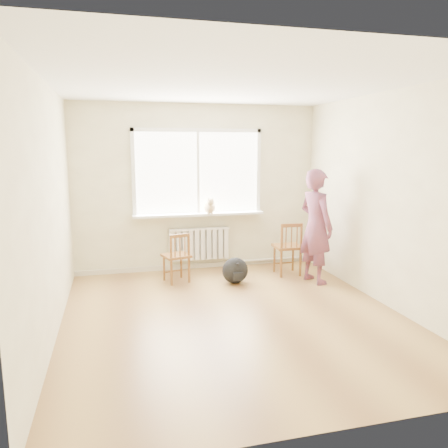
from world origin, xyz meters
TOP-DOWN VIEW (x-y plane):
  - floor at (0.00, 0.00)m, footprint 4.50×4.50m
  - ceiling at (0.00, 0.00)m, footprint 4.50×4.50m
  - back_wall at (0.00, 2.25)m, footprint 4.00×0.01m
  - window at (0.00, 2.22)m, footprint 2.12×0.05m
  - windowsill at (0.00, 2.14)m, footprint 2.15×0.22m
  - radiator at (0.00, 2.16)m, footprint 1.00×0.12m
  - heating_pipe at (1.25, 2.19)m, footprint 1.40×0.04m
  - baseboard at (0.00, 2.23)m, footprint 4.00×0.03m
  - chair_left at (-0.46, 1.53)m, footprint 0.46×0.45m
  - chair_right at (1.31, 1.49)m, footprint 0.43×0.41m
  - person at (1.55, 1.05)m, footprint 0.57×0.71m
  - cat at (0.15, 2.05)m, footprint 0.20×0.42m
  - backpack at (0.37, 1.27)m, footprint 0.40×0.31m

SIDE VIEW (x-z plane):
  - floor at x=0.00m, z-range 0.00..0.00m
  - baseboard at x=0.00m, z-range 0.00..0.08m
  - heating_pipe at x=1.25m, z-range 0.06..0.10m
  - backpack at x=0.37m, z-range 0.00..0.39m
  - chair_left at x=-0.46m, z-range 0.00..0.76m
  - chair_right at x=1.31m, z-range 0.00..0.86m
  - radiator at x=0.00m, z-range 0.16..0.71m
  - person at x=1.55m, z-range 0.00..1.70m
  - windowsill at x=0.00m, z-range 0.91..0.95m
  - cat at x=0.15m, z-range 0.92..1.20m
  - back_wall at x=0.00m, z-range 0.00..2.70m
  - window at x=0.00m, z-range 0.95..2.37m
  - ceiling at x=0.00m, z-range 2.70..2.70m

